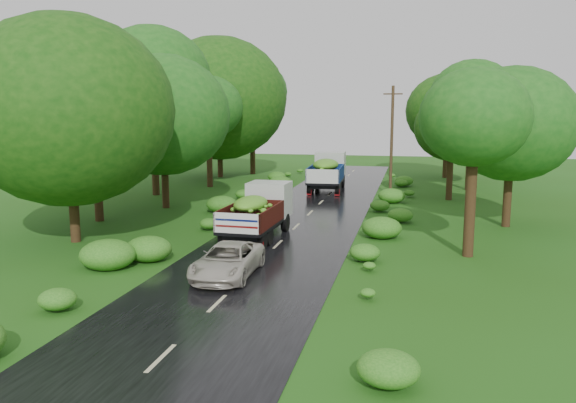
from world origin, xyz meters
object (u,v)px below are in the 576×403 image
(truck_far, at_px, (328,170))
(car, at_px, (228,260))
(truck_near, at_px, (259,209))
(utility_pole, at_px, (392,139))

(truck_far, distance_m, car, 22.95)
(truck_near, xyz_separation_m, utility_pole, (5.46, 15.64, 2.58))
(truck_far, relative_size, car, 1.59)
(car, bearing_deg, truck_near, 94.15)
(truck_near, height_order, utility_pole, utility_pole)
(car, height_order, utility_pole, utility_pole)
(car, distance_m, utility_pole, 22.84)
(truck_far, bearing_deg, truck_near, -95.22)
(truck_far, bearing_deg, car, -92.96)
(truck_near, bearing_deg, car, -82.83)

